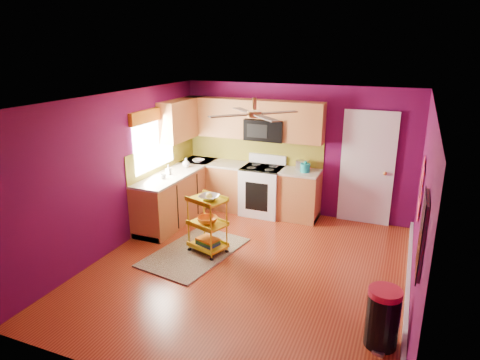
% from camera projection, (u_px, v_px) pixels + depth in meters
% --- Properties ---
extents(ground, '(5.00, 5.00, 0.00)m').
position_uv_depth(ground, '(248.00, 269.00, 6.37)').
color(ground, maroon).
rests_on(ground, ground).
extents(room_envelope, '(4.54, 5.04, 2.52)m').
position_uv_depth(room_envelope, '(251.00, 163.00, 5.87)').
color(room_envelope, '#590A40').
rests_on(room_envelope, ground).
extents(lower_cabinets, '(2.81, 2.31, 0.94)m').
position_uv_depth(lower_cabinets, '(218.00, 193.00, 8.33)').
color(lower_cabinets, '#985729').
rests_on(lower_cabinets, ground).
extents(electric_range, '(0.76, 0.66, 1.13)m').
position_uv_depth(electric_range, '(262.00, 190.00, 8.34)').
color(electric_range, white).
rests_on(electric_range, ground).
extents(upper_cabinetry, '(2.80, 2.30, 1.26)m').
position_uv_depth(upper_cabinetry, '(229.00, 121.00, 8.19)').
color(upper_cabinetry, '#985729').
rests_on(upper_cabinetry, ground).
extents(left_window, '(0.08, 1.35, 1.08)m').
position_uv_depth(left_window, '(154.00, 130.00, 7.57)').
color(left_window, white).
rests_on(left_window, ground).
extents(panel_door, '(0.95, 0.11, 2.15)m').
position_uv_depth(panel_door, '(367.00, 170.00, 7.75)').
color(panel_door, white).
rests_on(panel_door, ground).
extents(right_wall_art, '(0.04, 2.74, 1.04)m').
position_uv_depth(right_wall_art, '(421.00, 206.00, 4.83)').
color(right_wall_art, black).
rests_on(right_wall_art, ground).
extents(ceiling_fan, '(1.01, 1.01, 0.26)m').
position_uv_depth(ceiling_fan, '(254.00, 113.00, 5.86)').
color(ceiling_fan, '#BF8C3F').
rests_on(ceiling_fan, ground).
extents(shag_rug, '(1.32, 1.87, 0.02)m').
position_uv_depth(shag_rug, '(195.00, 252.00, 6.85)').
color(shag_rug, black).
rests_on(shag_rug, ground).
extents(rolling_cart, '(0.67, 0.57, 1.02)m').
position_uv_depth(rolling_cart, '(208.00, 222.00, 6.71)').
color(rolling_cart, gold).
rests_on(rolling_cart, ground).
extents(trash_can, '(0.46, 0.46, 0.69)m').
position_uv_depth(trash_can, '(383.00, 318.00, 4.66)').
color(trash_can, black).
rests_on(trash_can, ground).
extents(teal_kettle, '(0.18, 0.18, 0.21)m').
position_uv_depth(teal_kettle, '(305.00, 168.00, 7.88)').
color(teal_kettle, teal).
rests_on(teal_kettle, lower_cabinets).
extents(toaster, '(0.22, 0.15, 0.18)m').
position_uv_depth(toaster, '(302.00, 165.00, 8.01)').
color(toaster, beige).
rests_on(toaster, lower_cabinets).
extents(soap_bottle_a, '(0.08, 0.08, 0.18)m').
position_uv_depth(soap_bottle_a, '(168.00, 170.00, 7.72)').
color(soap_bottle_a, '#EA3F72').
rests_on(soap_bottle_a, lower_cabinets).
extents(soap_bottle_b, '(0.14, 0.14, 0.18)m').
position_uv_depth(soap_bottle_b, '(186.00, 163.00, 8.18)').
color(soap_bottle_b, white).
rests_on(soap_bottle_b, lower_cabinets).
extents(counter_dish, '(0.23, 0.23, 0.06)m').
position_uv_depth(counter_dish, '(198.00, 161.00, 8.56)').
color(counter_dish, white).
rests_on(counter_dish, lower_cabinets).
extents(counter_cup, '(0.11, 0.11, 0.09)m').
position_uv_depth(counter_cup, '(163.00, 176.00, 7.49)').
color(counter_cup, white).
rests_on(counter_cup, lower_cabinets).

